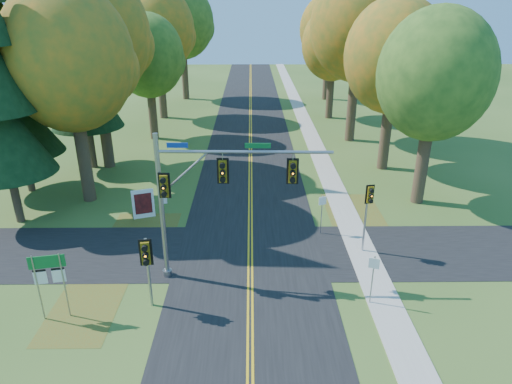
{
  "coord_description": "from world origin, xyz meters",
  "views": [
    {
      "loc": [
        0.08,
        -19.93,
        12.96
      ],
      "look_at": [
        0.33,
        2.99,
        3.2
      ],
      "focal_mm": 32.0,
      "sensor_mm": 36.0,
      "label": 1
    }
  ],
  "objects_px": {
    "route_sign_cluster": "(49,274)",
    "traffic_mast": "(203,189)",
    "info_kiosk": "(143,204)",
    "east_signal_pole": "(369,202)"
  },
  "relations": [
    {
      "from": "east_signal_pole",
      "to": "info_kiosk",
      "type": "xyz_separation_m",
      "value": [
        -13.05,
        4.57,
        -2.14
      ]
    },
    {
      "from": "traffic_mast",
      "to": "route_sign_cluster",
      "type": "distance_m",
      "value": 7.5
    },
    {
      "from": "route_sign_cluster",
      "to": "traffic_mast",
      "type": "bearing_deg",
      "value": 15.39
    },
    {
      "from": "route_sign_cluster",
      "to": "info_kiosk",
      "type": "relative_size",
      "value": 1.68
    },
    {
      "from": "route_sign_cluster",
      "to": "info_kiosk",
      "type": "distance_m",
      "value": 10.15
    },
    {
      "from": "traffic_mast",
      "to": "info_kiosk",
      "type": "relative_size",
      "value": 4.32
    },
    {
      "from": "traffic_mast",
      "to": "info_kiosk",
      "type": "height_order",
      "value": "traffic_mast"
    },
    {
      "from": "traffic_mast",
      "to": "east_signal_pole",
      "type": "height_order",
      "value": "traffic_mast"
    },
    {
      "from": "east_signal_pole",
      "to": "route_sign_cluster",
      "type": "height_order",
      "value": "east_signal_pole"
    },
    {
      "from": "info_kiosk",
      "to": "east_signal_pole",
      "type": "bearing_deg",
      "value": -37.6
    }
  ]
}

